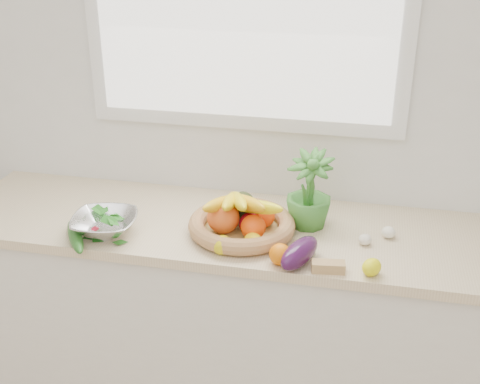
% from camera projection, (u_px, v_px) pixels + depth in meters
% --- Properties ---
extents(back_wall, '(4.50, 0.02, 2.70)m').
position_uv_depth(back_wall, '(245.00, 92.00, 2.44)').
color(back_wall, white).
rests_on(back_wall, ground).
extents(counter_cabinet, '(2.20, 0.58, 0.86)m').
position_uv_depth(counter_cabinet, '(230.00, 320.00, 2.57)').
color(counter_cabinet, silver).
rests_on(counter_cabinet, ground).
extents(countertop, '(2.24, 0.62, 0.04)m').
position_uv_depth(countertop, '(229.00, 228.00, 2.38)').
color(countertop, beige).
rests_on(countertop, counter_cabinet).
extents(orange_loose, '(0.09, 0.09, 0.08)m').
position_uv_depth(orange_loose, '(280.00, 254.00, 2.08)').
color(orange_loose, orange).
rests_on(orange_loose, countertop).
extents(lemon_a, '(0.07, 0.09, 0.07)m').
position_uv_depth(lemon_a, '(222.00, 245.00, 2.15)').
color(lemon_a, '#D1BA0B').
rests_on(lemon_a, countertop).
extents(lemon_b, '(0.09, 0.10, 0.06)m').
position_uv_depth(lemon_b, '(372.00, 267.00, 2.02)').
color(lemon_b, yellow).
rests_on(lemon_b, countertop).
extents(lemon_c, '(0.11, 0.11, 0.07)m').
position_uv_depth(lemon_c, '(254.00, 242.00, 2.17)').
color(lemon_c, yellow).
rests_on(lemon_c, countertop).
extents(apple, '(0.11, 0.11, 0.09)m').
position_uv_depth(apple, '(250.00, 224.00, 2.28)').
color(apple, '#A90D21').
rests_on(apple, countertop).
extents(ginger, '(0.12, 0.06, 0.04)m').
position_uv_depth(ginger, '(328.00, 267.00, 2.04)').
color(ginger, tan).
rests_on(ginger, countertop).
extents(garlic_a, '(0.05, 0.05, 0.04)m').
position_uv_depth(garlic_a, '(249.00, 224.00, 2.32)').
color(garlic_a, white).
rests_on(garlic_a, countertop).
extents(garlic_b, '(0.07, 0.07, 0.04)m').
position_uv_depth(garlic_b, '(388.00, 232.00, 2.26)').
color(garlic_b, white).
rests_on(garlic_b, countertop).
extents(garlic_c, '(0.06, 0.06, 0.04)m').
position_uv_depth(garlic_c, '(365.00, 240.00, 2.21)').
color(garlic_c, white).
rests_on(garlic_c, countertop).
extents(eggplant, '(0.16, 0.23, 0.09)m').
position_uv_depth(eggplant, '(300.00, 253.00, 2.08)').
color(eggplant, '#310E35').
rests_on(eggplant, countertop).
extents(cucumber, '(0.19, 0.24, 0.05)m').
position_uv_depth(cucumber, '(75.00, 236.00, 2.22)').
color(cucumber, '#1A4E16').
rests_on(cucumber, countertop).
extents(radish, '(0.04, 0.04, 0.03)m').
position_uv_depth(radish, '(95.00, 231.00, 2.28)').
color(radish, red).
rests_on(radish, countertop).
extents(potted_herb, '(0.21, 0.21, 0.32)m').
position_uv_depth(potted_herb, '(309.00, 191.00, 2.29)').
color(potted_herb, '#397B2D').
rests_on(potted_herb, countertop).
extents(fruit_basket, '(0.53, 0.53, 0.20)m').
position_uv_depth(fruit_basket, '(241.00, 219.00, 2.28)').
color(fruit_basket, tan).
rests_on(fruit_basket, countertop).
extents(colander_with_spinach, '(0.28, 0.28, 0.13)m').
position_uv_depth(colander_with_spinach, '(104.00, 220.00, 2.26)').
color(colander_with_spinach, silver).
rests_on(colander_with_spinach, countertop).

